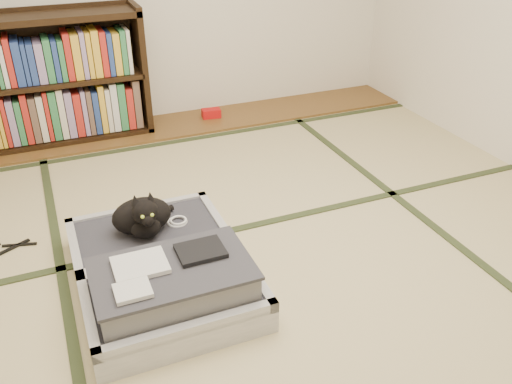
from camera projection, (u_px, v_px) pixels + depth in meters
name	position (u px, v px, depth m)	size (l,w,h in m)	color
floor	(273.00, 268.00, 2.75)	(4.50, 4.50, 0.00)	#C5B683
wood_strip	(172.00, 126.00, 4.36)	(4.00, 0.50, 0.02)	brown
red_item	(211.00, 113.00, 4.47)	(0.15, 0.09, 0.07)	red
tatami_borders	(239.00, 219.00, 3.15)	(4.00, 4.50, 0.01)	#2D381E
bookcase	(39.00, 84.00, 3.88)	(1.52, 0.35, 0.98)	black
suitcase	(163.00, 272.00, 2.55)	(0.77, 1.03, 0.30)	silver
cat	(143.00, 216.00, 2.71)	(0.34, 0.35, 0.28)	black
cable_coil	(178.00, 221.00, 2.84)	(0.11, 0.11, 0.03)	white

